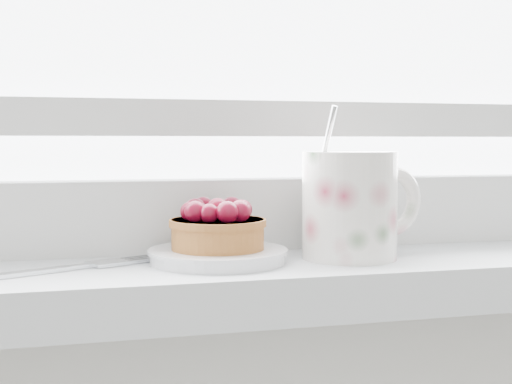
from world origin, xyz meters
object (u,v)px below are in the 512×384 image
object	(u,v)px
saucer	(218,256)
fork	(47,270)
raspberry_tart	(218,226)
floral_mug	(353,203)

from	to	relation	value
saucer	fork	distance (m)	0.15
raspberry_tart	floral_mug	xyz separation A→B (m)	(0.12, -0.01, 0.02)
raspberry_tart	floral_mug	distance (m)	0.13
floral_mug	fork	distance (m)	0.27
saucer	fork	xyz separation A→B (m)	(-0.15, -0.01, -0.00)
saucer	fork	world-z (taller)	saucer
floral_mug	fork	size ratio (longest dim) A/B	0.70
saucer	floral_mug	distance (m)	0.13
saucer	raspberry_tart	size ratio (longest dim) A/B	1.44
saucer	raspberry_tart	xyz separation A→B (m)	(0.00, 0.00, 0.03)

